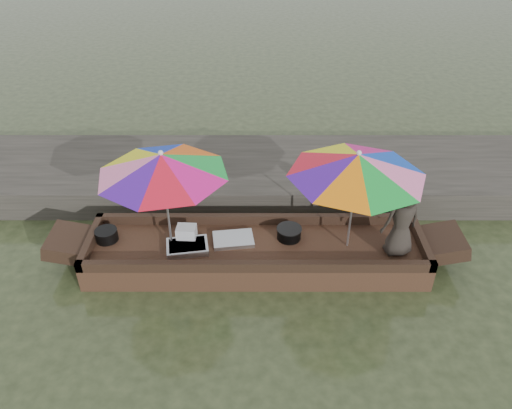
{
  "coord_description": "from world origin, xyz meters",
  "views": [
    {
      "loc": [
        0.0,
        -5.68,
        4.91
      ],
      "look_at": [
        0.0,
        0.1,
        1.0
      ],
      "focal_mm": 35.0,
      "sensor_mm": 36.0,
      "label": 1
    }
  ],
  "objects_px": {
    "tray_crayfish": "(187,247)",
    "umbrella_stern": "(353,201)",
    "boat_hull": "(256,254)",
    "cooking_pot": "(107,235)",
    "supply_bag": "(187,234)",
    "umbrella_bow": "(166,201)",
    "vendor": "(402,220)",
    "charcoal_grill": "(289,233)",
    "tray_scallop": "(233,239)"
  },
  "relations": [
    {
      "from": "tray_crayfish",
      "to": "umbrella_stern",
      "type": "distance_m",
      "value": 2.43
    },
    {
      "from": "boat_hull",
      "to": "umbrella_stern",
      "type": "relative_size",
      "value": 2.62
    },
    {
      "from": "cooking_pot",
      "to": "supply_bag",
      "type": "bearing_deg",
      "value": -1.74
    },
    {
      "from": "umbrella_stern",
      "to": "umbrella_bow",
      "type": "bearing_deg",
      "value": 180.0
    },
    {
      "from": "supply_bag",
      "to": "vendor",
      "type": "relative_size",
      "value": 0.25
    },
    {
      "from": "cooking_pot",
      "to": "charcoal_grill",
      "type": "xyz_separation_m",
      "value": [
        2.69,
        0.04,
        -0.0
      ]
    },
    {
      "from": "cooking_pot",
      "to": "vendor",
      "type": "distance_m",
      "value": 4.23
    },
    {
      "from": "boat_hull",
      "to": "umbrella_bow",
      "type": "xyz_separation_m",
      "value": [
        -1.23,
        0.0,
        0.95
      ]
    },
    {
      "from": "tray_crayfish",
      "to": "tray_scallop",
      "type": "xyz_separation_m",
      "value": [
        0.65,
        0.2,
        -0.01
      ]
    },
    {
      "from": "boat_hull",
      "to": "cooking_pot",
      "type": "bearing_deg",
      "value": 176.61
    },
    {
      "from": "boat_hull",
      "to": "tray_crayfish",
      "type": "bearing_deg",
      "value": -174.54
    },
    {
      "from": "tray_scallop",
      "to": "boat_hull",
      "type": "bearing_deg",
      "value": -16.84
    },
    {
      "from": "boat_hull",
      "to": "umbrella_bow",
      "type": "relative_size",
      "value": 2.75
    },
    {
      "from": "cooking_pot",
      "to": "tray_scallop",
      "type": "relative_size",
      "value": 0.56
    },
    {
      "from": "umbrella_bow",
      "to": "vendor",
      "type": "bearing_deg",
      "value": -2.57
    },
    {
      "from": "charcoal_grill",
      "to": "supply_bag",
      "type": "relative_size",
      "value": 1.25
    },
    {
      "from": "charcoal_grill",
      "to": "tray_scallop",
      "type": "bearing_deg",
      "value": -174.97
    },
    {
      "from": "cooking_pot",
      "to": "tray_scallop",
      "type": "distance_m",
      "value": 1.86
    },
    {
      "from": "cooking_pot",
      "to": "umbrella_stern",
      "type": "distance_m",
      "value": 3.59
    },
    {
      "from": "charcoal_grill",
      "to": "umbrella_stern",
      "type": "xyz_separation_m",
      "value": [
        0.84,
        -0.17,
        0.69
      ]
    },
    {
      "from": "vendor",
      "to": "umbrella_bow",
      "type": "height_order",
      "value": "umbrella_bow"
    },
    {
      "from": "tray_scallop",
      "to": "charcoal_grill",
      "type": "xyz_separation_m",
      "value": [
        0.82,
        0.07,
        0.05
      ]
    },
    {
      "from": "boat_hull",
      "to": "charcoal_grill",
      "type": "distance_m",
      "value": 0.58
    },
    {
      "from": "umbrella_stern",
      "to": "boat_hull",
      "type": "bearing_deg",
      "value": 180.0
    },
    {
      "from": "vendor",
      "to": "umbrella_stern",
      "type": "xyz_separation_m",
      "value": [
        -0.67,
        0.14,
        0.22
      ]
    },
    {
      "from": "boat_hull",
      "to": "tray_crayfish",
      "type": "xyz_separation_m",
      "value": [
        -0.99,
        -0.09,
        0.22
      ]
    },
    {
      "from": "cooking_pot",
      "to": "umbrella_bow",
      "type": "height_order",
      "value": "umbrella_bow"
    },
    {
      "from": "umbrella_bow",
      "to": "umbrella_stern",
      "type": "relative_size",
      "value": 0.95
    },
    {
      "from": "umbrella_stern",
      "to": "vendor",
      "type": "bearing_deg",
      "value": -12.13
    },
    {
      "from": "umbrella_bow",
      "to": "charcoal_grill",
      "type": "bearing_deg",
      "value": 5.78
    },
    {
      "from": "cooking_pot",
      "to": "boat_hull",
      "type": "bearing_deg",
      "value": -3.39
    },
    {
      "from": "boat_hull",
      "to": "umbrella_bow",
      "type": "height_order",
      "value": "umbrella_bow"
    },
    {
      "from": "supply_bag",
      "to": "umbrella_bow",
      "type": "bearing_deg",
      "value": -156.43
    },
    {
      "from": "charcoal_grill",
      "to": "supply_bag",
      "type": "bearing_deg",
      "value": -176.97
    },
    {
      "from": "vendor",
      "to": "umbrella_bow",
      "type": "xyz_separation_m",
      "value": [
        -3.23,
        0.14,
        0.22
      ]
    },
    {
      "from": "cooking_pot",
      "to": "tray_scallop",
      "type": "height_order",
      "value": "cooking_pot"
    },
    {
      "from": "supply_bag",
      "to": "umbrella_bow",
      "type": "distance_m",
      "value": 0.69
    },
    {
      "from": "cooking_pot",
      "to": "umbrella_stern",
      "type": "bearing_deg",
      "value": -2.12
    },
    {
      "from": "tray_crayfish",
      "to": "boat_hull",
      "type": "bearing_deg",
      "value": 5.46
    },
    {
      "from": "charcoal_grill",
      "to": "umbrella_bow",
      "type": "distance_m",
      "value": 1.86
    },
    {
      "from": "tray_crayfish",
      "to": "tray_scallop",
      "type": "height_order",
      "value": "tray_crayfish"
    },
    {
      "from": "cooking_pot",
      "to": "supply_bag",
      "type": "height_order",
      "value": "supply_bag"
    },
    {
      "from": "tray_scallop",
      "to": "supply_bag",
      "type": "bearing_deg",
      "value": -179.42
    },
    {
      "from": "tray_scallop",
      "to": "umbrella_bow",
      "type": "relative_size",
      "value": 0.33
    },
    {
      "from": "cooking_pot",
      "to": "tray_scallop",
      "type": "bearing_deg",
      "value": -0.89
    },
    {
      "from": "tray_crayfish",
      "to": "supply_bag",
      "type": "xyz_separation_m",
      "value": [
        -0.02,
        0.19,
        0.09
      ]
    },
    {
      "from": "boat_hull",
      "to": "umbrella_stern",
      "type": "xyz_separation_m",
      "value": [
        1.33,
        0.0,
        0.95
      ]
    },
    {
      "from": "umbrella_bow",
      "to": "supply_bag",
      "type": "bearing_deg",
      "value": 23.57
    },
    {
      "from": "charcoal_grill",
      "to": "cooking_pot",
      "type": "bearing_deg",
      "value": -179.08
    },
    {
      "from": "tray_scallop",
      "to": "supply_bag",
      "type": "height_order",
      "value": "supply_bag"
    }
  ]
}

